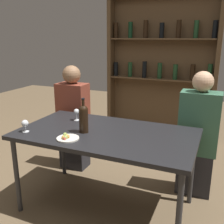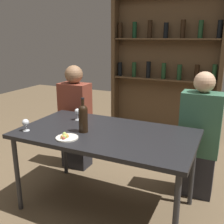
{
  "view_description": "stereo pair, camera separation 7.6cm",
  "coord_description": "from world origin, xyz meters",
  "px_view_note": "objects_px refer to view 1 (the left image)",
  "views": [
    {
      "loc": [
        0.9,
        -1.98,
        1.58
      ],
      "look_at": [
        0.0,
        0.13,
        0.91
      ],
      "focal_mm": 42.0,
      "sensor_mm": 36.0,
      "label": 1
    },
    {
      "loc": [
        0.97,
        -1.95,
        1.58
      ],
      "look_at": [
        0.0,
        0.13,
        0.91
      ],
      "focal_mm": 42.0,
      "sensor_mm": 36.0,
      "label": 2
    }
  ],
  "objects_px": {
    "wine_glass_0": "(77,112)",
    "wine_glass_1": "(25,124)",
    "wine_bottle": "(84,117)",
    "seated_person_left": "(73,120)",
    "food_plate_0": "(67,138)",
    "seated_person_right": "(198,138)"
  },
  "relations": [
    {
      "from": "wine_glass_0",
      "to": "wine_bottle",
      "type": "bearing_deg",
      "value": -49.42
    },
    {
      "from": "wine_glass_0",
      "to": "food_plate_0",
      "type": "distance_m",
      "value": 0.51
    },
    {
      "from": "wine_glass_1",
      "to": "seated_person_left",
      "type": "bearing_deg",
      "value": 92.89
    },
    {
      "from": "wine_glass_1",
      "to": "seated_person_left",
      "type": "xyz_separation_m",
      "value": [
        -0.04,
        0.87,
        -0.23
      ]
    },
    {
      "from": "wine_bottle",
      "to": "seated_person_left",
      "type": "relative_size",
      "value": 0.25
    },
    {
      "from": "wine_glass_1",
      "to": "food_plate_0",
      "type": "xyz_separation_m",
      "value": [
        0.43,
        -0.0,
        -0.06
      ]
    },
    {
      "from": "wine_glass_0",
      "to": "food_plate_0",
      "type": "relative_size",
      "value": 0.64
    },
    {
      "from": "wine_bottle",
      "to": "seated_person_left",
      "type": "height_order",
      "value": "seated_person_left"
    },
    {
      "from": "wine_bottle",
      "to": "wine_glass_0",
      "type": "relative_size",
      "value": 2.58
    },
    {
      "from": "wine_glass_0",
      "to": "wine_glass_1",
      "type": "xyz_separation_m",
      "value": [
        -0.25,
        -0.47,
        -0.01
      ]
    },
    {
      "from": "wine_bottle",
      "to": "wine_glass_1",
      "type": "distance_m",
      "value": 0.52
    },
    {
      "from": "wine_glass_1",
      "to": "wine_bottle",
      "type": "bearing_deg",
      "value": 22.04
    },
    {
      "from": "seated_person_right",
      "to": "wine_glass_1",
      "type": "bearing_deg",
      "value": -147.97
    },
    {
      "from": "wine_bottle",
      "to": "food_plate_0",
      "type": "height_order",
      "value": "wine_bottle"
    },
    {
      "from": "wine_bottle",
      "to": "seated_person_left",
      "type": "bearing_deg",
      "value": 127.83
    },
    {
      "from": "wine_bottle",
      "to": "seated_person_left",
      "type": "distance_m",
      "value": 0.91
    },
    {
      "from": "wine_glass_0",
      "to": "seated_person_right",
      "type": "xyz_separation_m",
      "value": [
        1.14,
        0.4,
        -0.25
      ]
    },
    {
      "from": "wine_bottle",
      "to": "wine_glass_0",
      "type": "xyz_separation_m",
      "value": [
        -0.23,
        0.27,
        -0.05
      ]
    },
    {
      "from": "wine_glass_0",
      "to": "wine_glass_1",
      "type": "bearing_deg",
      "value": -118.02
    },
    {
      "from": "wine_glass_0",
      "to": "seated_person_left",
      "type": "xyz_separation_m",
      "value": [
        -0.29,
        0.4,
        -0.24
      ]
    },
    {
      "from": "wine_glass_1",
      "to": "seated_person_right",
      "type": "distance_m",
      "value": 1.66
    },
    {
      "from": "seated_person_left",
      "to": "seated_person_right",
      "type": "height_order",
      "value": "seated_person_right"
    }
  ]
}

